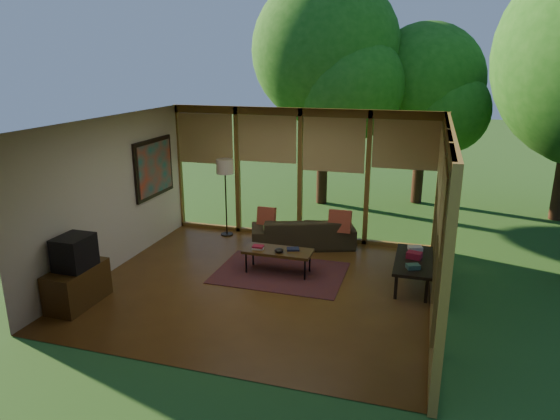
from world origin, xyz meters
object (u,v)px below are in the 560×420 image
(side_console, at_px, (414,262))
(media_cabinet, at_px, (78,286))
(sofa, at_px, (303,232))
(television, at_px, (74,252))
(coffee_table, at_px, (278,252))
(floor_lamp, at_px, (225,171))

(side_console, bearing_deg, media_cabinet, -155.90)
(sofa, height_order, television, television)
(media_cabinet, bearing_deg, coffee_table, 37.99)
(sofa, relative_size, television, 3.72)
(sofa, bearing_deg, television, 32.44)
(coffee_table, xyz_separation_m, side_console, (2.29, 0.16, 0.02))
(sofa, xyz_separation_m, coffee_table, (-0.09, -1.42, 0.09))
(sofa, height_order, floor_lamp, floor_lamp)
(television, distance_m, floor_lamp, 3.77)
(media_cabinet, distance_m, side_console, 5.34)
(television, xyz_separation_m, side_console, (4.85, 2.18, -0.44))
(sofa, distance_m, floor_lamp, 2.06)
(media_cabinet, distance_m, coffee_table, 3.28)
(television, relative_size, side_console, 0.39)
(media_cabinet, height_order, side_console, media_cabinet)
(side_console, bearing_deg, sofa, 150.33)
(television, xyz_separation_m, floor_lamp, (0.92, 3.61, 0.56))
(television, bearing_deg, media_cabinet, 180.00)
(sofa, bearing_deg, floor_lamp, -25.85)
(coffee_table, bearing_deg, side_console, 4.08)
(media_cabinet, xyz_separation_m, television, (0.02, 0.00, 0.55))
(coffee_table, bearing_deg, sofa, 86.46)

